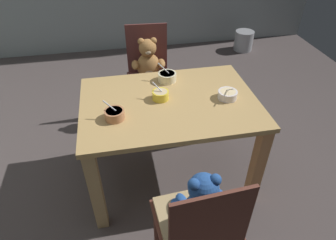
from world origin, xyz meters
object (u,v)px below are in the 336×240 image
(porridge_bowl_white_near_right, at_px, (228,95))
(metal_pail, at_px, (244,41))
(porridge_bowl_cream_far_center, at_px, (167,77))
(teddy_chair_near_front, at_px, (199,214))
(teddy_chair_far_center, at_px, (149,68))
(porridge_bowl_terracotta_near_left, at_px, (115,114))
(porridge_bowl_yellow_center, at_px, (161,95))
(dining_table, at_px, (169,117))

(porridge_bowl_white_near_right, bearing_deg, metal_pail, 62.88)
(porridge_bowl_cream_far_center, bearing_deg, teddy_chair_near_front, -92.15)
(teddy_chair_far_center, bearing_deg, porridge_bowl_terracotta_near_left, -16.18)
(teddy_chair_near_front, xyz_separation_m, porridge_bowl_terracotta_near_left, (-0.36, 0.66, 0.20))
(porridge_bowl_cream_far_center, relative_size, metal_pail, 0.49)
(teddy_chair_near_front, bearing_deg, porridge_bowl_terracotta_near_left, 25.15)
(porridge_bowl_white_near_right, bearing_deg, porridge_bowl_yellow_center, 170.31)
(teddy_chair_far_center, height_order, metal_pail, teddy_chair_far_center)
(teddy_chair_near_front, relative_size, porridge_bowl_cream_far_center, 6.46)
(porridge_bowl_yellow_center, bearing_deg, metal_pail, 53.46)
(teddy_chair_far_center, relative_size, metal_pail, 3.34)
(dining_table, bearing_deg, porridge_bowl_cream_far_center, 82.35)
(teddy_chair_far_center, height_order, teddy_chair_near_front, teddy_chair_far_center)
(porridge_bowl_white_near_right, distance_m, porridge_bowl_yellow_center, 0.45)
(porridge_bowl_white_near_right, distance_m, metal_pail, 2.54)
(porridge_bowl_terracotta_near_left, distance_m, porridge_bowl_cream_far_center, 0.56)
(porridge_bowl_cream_far_center, bearing_deg, porridge_bowl_yellow_center, -111.25)
(metal_pail, bearing_deg, teddy_chair_far_center, -138.83)
(porridge_bowl_yellow_center, height_order, metal_pail, porridge_bowl_yellow_center)
(porridge_bowl_yellow_center, bearing_deg, teddy_chair_near_front, -86.46)
(teddy_chair_near_front, bearing_deg, dining_table, -4.16)
(dining_table, relative_size, teddy_chair_near_front, 1.36)
(teddy_chair_near_front, xyz_separation_m, porridge_bowl_cream_far_center, (0.04, 1.05, 0.20))
(teddy_chair_far_center, relative_size, porridge_bowl_white_near_right, 6.55)
(teddy_chair_near_front, height_order, metal_pail, teddy_chair_near_front)
(dining_table, bearing_deg, porridge_bowl_terracotta_near_left, -161.22)
(teddy_chair_near_front, distance_m, porridge_bowl_white_near_right, 0.86)
(porridge_bowl_yellow_center, bearing_deg, porridge_bowl_white_near_right, -9.69)
(porridge_bowl_terracotta_near_left, bearing_deg, porridge_bowl_cream_far_center, 44.10)
(dining_table, xyz_separation_m, teddy_chair_far_center, (-0.04, 0.79, -0.02))
(porridge_bowl_cream_far_center, bearing_deg, porridge_bowl_white_near_right, -40.81)
(metal_pail, bearing_deg, porridge_bowl_cream_far_center, -128.10)
(porridge_bowl_terracotta_near_left, bearing_deg, porridge_bowl_yellow_center, 27.03)
(porridge_bowl_yellow_center, bearing_deg, porridge_bowl_cream_far_center, 68.75)
(porridge_bowl_cream_far_center, height_order, metal_pail, porridge_bowl_cream_far_center)
(teddy_chair_near_front, distance_m, porridge_bowl_yellow_center, 0.84)
(porridge_bowl_terracotta_near_left, relative_size, porridge_bowl_yellow_center, 1.09)
(dining_table, height_order, porridge_bowl_cream_far_center, porridge_bowl_cream_far_center)
(dining_table, bearing_deg, teddy_chair_far_center, 92.62)
(teddy_chair_far_center, height_order, porridge_bowl_yellow_center, teddy_chair_far_center)
(teddy_chair_far_center, distance_m, teddy_chair_near_front, 1.58)
(porridge_bowl_cream_far_center, bearing_deg, teddy_chair_far_center, 97.75)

